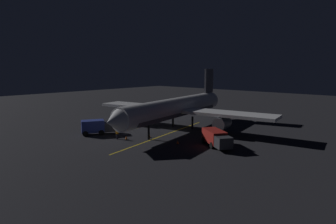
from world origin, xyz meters
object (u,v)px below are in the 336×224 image
at_px(catering_truck, 216,138).
at_px(traffic_cone_near_right, 150,136).
at_px(ground_crew_worker, 117,134).
at_px(traffic_cone_under_wing, 178,142).
at_px(baggage_truck, 97,127).
at_px(traffic_cone_near_left, 126,138).
at_px(airliner, 177,108).

relative_size(catering_truck, traffic_cone_near_right, 11.36).
height_order(catering_truck, ground_crew_worker, catering_truck).
bearing_deg(traffic_cone_near_right, traffic_cone_under_wing, -179.45).
xyz_separation_m(baggage_truck, traffic_cone_near_left, (-6.30, -1.06, -0.98)).
bearing_deg(traffic_cone_near_left, airliner, -96.56).
xyz_separation_m(airliner, ground_crew_worker, (2.38, 11.65, -2.95)).
xyz_separation_m(traffic_cone_near_left, traffic_cone_near_right, (-1.84, -3.24, 0.00)).
relative_size(traffic_cone_near_left, traffic_cone_under_wing, 1.00).
distance_m(baggage_truck, catering_truck, 20.11).
bearing_deg(traffic_cone_under_wing, traffic_cone_near_right, 0.55).
height_order(ground_crew_worker, traffic_cone_near_left, ground_crew_worker).
xyz_separation_m(airliner, traffic_cone_near_right, (-0.59, 7.55, -3.58)).
relative_size(airliner, ground_crew_worker, 20.24).
distance_m(catering_truck, traffic_cone_near_right, 11.11).
distance_m(ground_crew_worker, traffic_cone_near_right, 5.10).
relative_size(airliner, catering_truck, 5.64).
bearing_deg(traffic_cone_near_right, ground_crew_worker, 54.01).
height_order(airliner, traffic_cone_near_left, airliner).
distance_m(baggage_truck, traffic_cone_near_right, 9.26).
bearing_deg(catering_truck, ground_crew_worker, 25.64).
relative_size(baggage_truck, traffic_cone_near_left, 10.39).
relative_size(ground_crew_worker, traffic_cone_near_right, 3.16).
xyz_separation_m(catering_truck, traffic_cone_near_right, (10.78, 2.51, -0.93)).
height_order(traffic_cone_near_left, traffic_cone_under_wing, same).
bearing_deg(traffic_cone_near_right, baggage_truck, 27.89).
height_order(ground_crew_worker, traffic_cone_under_wing, ground_crew_worker).
height_order(airliner, baggage_truck, airliner).
relative_size(traffic_cone_near_right, traffic_cone_under_wing, 1.00).
bearing_deg(traffic_cone_near_left, traffic_cone_near_right, -119.51).
relative_size(ground_crew_worker, traffic_cone_under_wing, 3.16).
relative_size(catering_truck, ground_crew_worker, 3.59).
distance_m(airliner, traffic_cone_under_wing, 10.49).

